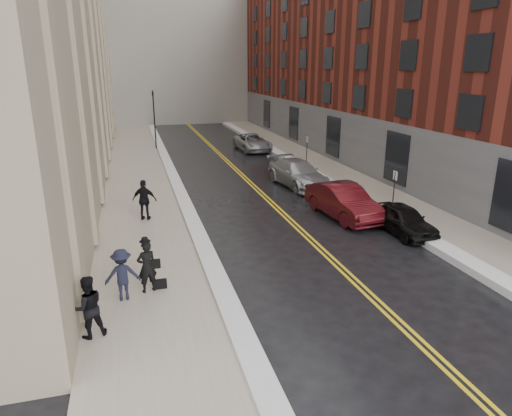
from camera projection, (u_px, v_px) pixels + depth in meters
ground at (304, 312)px, 14.05m from camera, size 160.00×160.00×0.00m
sidewalk_left at (139, 190)px, 27.62m from camera, size 4.00×64.00×0.15m
sidewalk_right at (343, 176)px, 31.02m from camera, size 3.00×64.00×0.15m
lane_stripe_a at (249, 183)px, 29.38m from camera, size 0.12×64.00×0.01m
lane_stripe_b at (252, 183)px, 29.44m from camera, size 0.12×64.00×0.01m
snow_ridge_left at (177, 186)px, 28.18m from camera, size 0.70×60.80×0.26m
snow_ridge_right at (318, 177)px, 30.54m from camera, size 0.85×60.80×0.30m
building_right at (407, 43)px, 36.94m from camera, size 14.00×50.00×18.00m
traffic_signal at (154, 115)px, 40.08m from camera, size 0.18×0.15×5.20m
parking_sign_near at (394, 188)px, 23.00m from camera, size 0.06×0.35×2.23m
parking_sign_far at (307, 148)px, 34.05m from camera, size 0.06×0.35×2.23m
car_black at (403, 219)px, 20.49m from camera, size 1.63×3.88×1.31m
car_maroon at (343, 201)px, 22.60m from camera, size 2.30×5.18×1.65m
car_silver_near at (298, 173)px, 28.60m from camera, size 2.93×5.73×1.59m
car_silver_far at (252, 142)px, 40.54m from camera, size 2.70×5.34×1.45m
pedestrian_main at (147, 267)px, 14.78m from camera, size 0.74×0.60×1.76m
pedestrian_a at (88, 307)px, 12.29m from camera, size 1.03×0.90×1.78m
pedestrian_b at (122, 275)px, 14.30m from camera, size 1.11×0.66×1.70m
pedestrian_c at (145, 200)px, 21.73m from camera, size 1.24×0.80×1.96m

